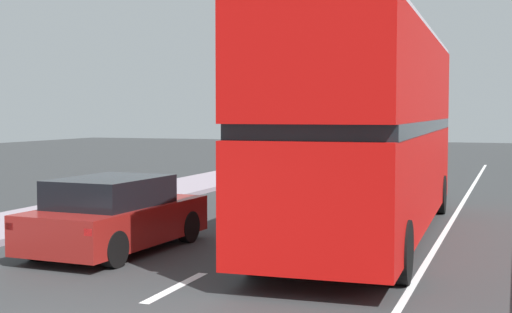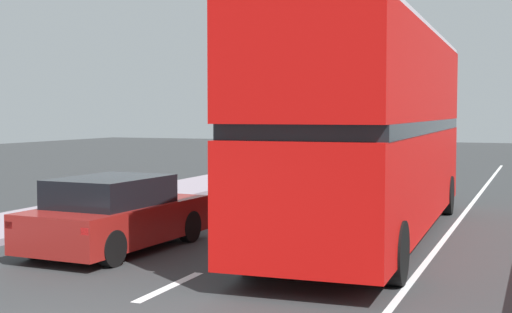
{
  "view_description": "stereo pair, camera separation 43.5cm",
  "coord_description": "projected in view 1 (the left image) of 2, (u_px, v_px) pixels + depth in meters",
  "views": [
    {
      "loc": [
        4.82,
        -6.3,
        2.65
      ],
      "look_at": [
        0.06,
        6.96,
        1.79
      ],
      "focal_mm": 51.15,
      "sensor_mm": 36.0,
      "label": 1
    },
    {
      "loc": [
        5.22,
        -6.15,
        2.65
      ],
      "look_at": [
        0.06,
        6.96,
        1.79
      ],
      "focal_mm": 51.15,
      "sensor_mm": 36.0,
      "label": 2
    }
  ],
  "objects": [
    {
      "name": "double_decker_bus_red",
      "position": [
        370.0,
        128.0,
        15.28
      ],
      "size": [
        2.86,
        11.33,
        4.34
      ],
      "rotation": [
        0.0,
        0.0,
        0.03
      ],
      "color": "red",
      "rests_on": "ground"
    },
    {
      "name": "hatchback_car_near",
      "position": [
        115.0,
        216.0,
        13.85
      ],
      "size": [
        2.04,
        4.15,
        1.42
      ],
      "rotation": [
        0.0,
        0.0,
        -0.06
      ],
      "color": "maroon",
      "rests_on": "ground"
    },
    {
      "name": "lane_paint_markings",
      "position": [
        371.0,
        241.0,
        14.98
      ],
      "size": [
        3.5,
        46.0,
        0.01
      ],
      "color": "silver",
      "rests_on": "ground"
    },
    {
      "name": "sedan_car_ahead",
      "position": [
        353.0,
        159.0,
        31.19
      ],
      "size": [
        1.9,
        4.43,
        1.35
      ],
      "rotation": [
        0.0,
        0.0,
        0.04
      ],
      "color": "gray",
      "rests_on": "ground"
    }
  ]
}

